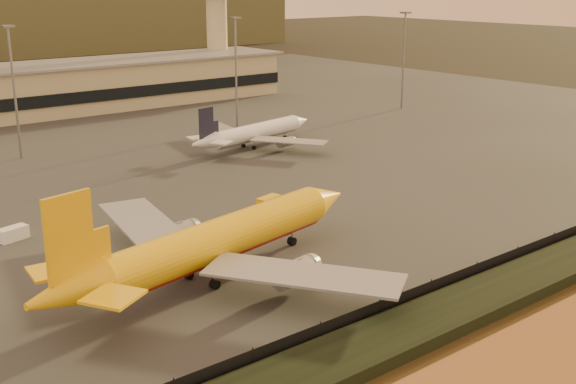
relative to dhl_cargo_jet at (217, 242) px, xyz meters
The scene contains 10 objects.
ground 15.06m from the dhl_cargo_jet, 28.69° to the right, with size 900.00×900.00×0.00m, color black.
embankment 27.28m from the dhl_cargo_jet, 62.21° to the right, with size 320.00×7.00×1.40m, color black.
tarmac 89.12m from the dhl_cargo_jet, 81.87° to the left, with size 320.00×220.00×0.20m, color #2D2D2D.
perimeter_fence 23.76m from the dhl_cargo_jet, 57.67° to the right, with size 300.00×0.05×2.20m, color black.
control_tower 150.06m from the dhl_cargo_jet, 56.36° to the left, with size 11.20×11.20×35.50m.
apron_light_masts 74.33m from the dhl_cargo_jet, 67.95° to the left, with size 152.20×12.20×25.40m.
dhl_cargo_jet is the anchor object (origin of this frame).
white_narrowbody_jet 68.47m from the dhl_cargo_jet, 49.98° to the left, with size 34.92×33.57×10.08m.
gse_vehicle_yellow 27.30m from the dhl_cargo_jet, 39.76° to the left, with size 3.98×1.79×1.79m, color #EEB20C.
gse_vehicle_white 31.40m from the dhl_cargo_jet, 117.56° to the left, with size 3.95×1.78×1.78m, color white.
Camera 1 is at (-55.42, -59.44, 33.83)m, focal length 45.00 mm.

